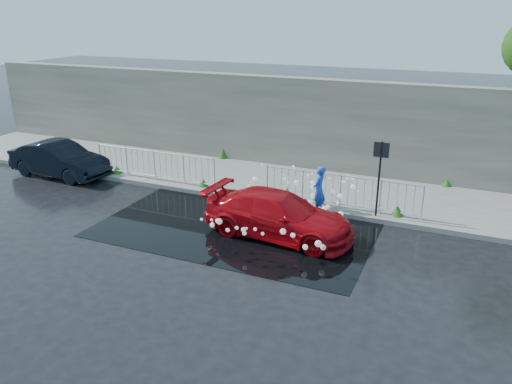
% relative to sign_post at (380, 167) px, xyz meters
% --- Properties ---
extents(ground, '(90.00, 90.00, 0.00)m').
position_rel_sign_post_xyz_m(ground, '(-4.20, -3.10, -1.72)').
color(ground, black).
rests_on(ground, ground).
extents(pavement, '(30.00, 4.00, 0.15)m').
position_rel_sign_post_xyz_m(pavement, '(-4.20, 1.90, -1.65)').
color(pavement, '#60605C').
rests_on(pavement, ground).
extents(curb, '(30.00, 0.25, 0.16)m').
position_rel_sign_post_xyz_m(curb, '(-4.20, -0.10, -1.64)').
color(curb, '#60605C').
rests_on(curb, ground).
extents(retaining_wall, '(30.00, 0.60, 3.50)m').
position_rel_sign_post_xyz_m(retaining_wall, '(-4.20, 4.10, 0.18)').
color(retaining_wall, '#5A564C').
rests_on(retaining_wall, pavement).
extents(puddle, '(8.00, 5.00, 0.01)m').
position_rel_sign_post_xyz_m(puddle, '(-3.70, -2.10, -1.72)').
color(puddle, black).
rests_on(puddle, ground).
extents(sign_post, '(0.45, 0.06, 2.50)m').
position_rel_sign_post_xyz_m(sign_post, '(0.00, 0.00, 0.00)').
color(sign_post, black).
rests_on(sign_post, ground).
extents(railing_left, '(5.05, 0.05, 1.10)m').
position_rel_sign_post_xyz_m(railing_left, '(-8.20, 0.25, -0.99)').
color(railing_left, silver).
rests_on(railing_left, pavement).
extents(railing_right, '(5.05, 0.05, 1.10)m').
position_rel_sign_post_xyz_m(railing_right, '(-1.20, 0.25, -0.99)').
color(railing_right, silver).
rests_on(railing_right, pavement).
extents(weeds, '(12.17, 3.93, 0.43)m').
position_rel_sign_post_xyz_m(weeds, '(-4.49, 1.47, -1.40)').
color(weeds, '#184412').
rests_on(weeds, pavement).
extents(water_spray, '(3.58, 5.27, 1.00)m').
position_rel_sign_post_xyz_m(water_spray, '(-2.04, -1.34, -1.00)').
color(water_spray, white).
rests_on(water_spray, ground).
extents(red_car, '(4.47, 2.08, 1.26)m').
position_rel_sign_post_xyz_m(red_car, '(-2.35, -2.20, -1.09)').
color(red_car, '#A4060D').
rests_on(red_car, ground).
extents(dark_car, '(4.11, 1.58, 1.33)m').
position_rel_sign_post_xyz_m(dark_car, '(-12.07, -0.50, -1.06)').
color(dark_car, black).
rests_on(dark_car, ground).
extents(person, '(0.42, 0.60, 1.55)m').
position_rel_sign_post_xyz_m(person, '(-1.80, -0.10, -0.95)').
color(person, blue).
rests_on(person, ground).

